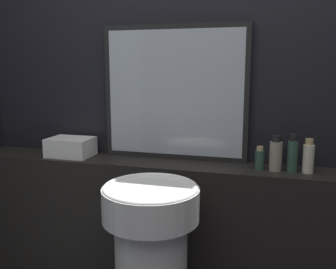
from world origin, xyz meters
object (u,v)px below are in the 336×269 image
object	(u,v)px
conditioner_bottle	(276,154)
mirror	(175,93)
shampoo_bottle	(260,159)
body_wash_bottle	(308,157)
towel_stack	(71,147)
lotion_bottle	(293,155)

from	to	relation	value
conditioner_bottle	mirror	bearing A→B (deg)	169.21
shampoo_bottle	body_wash_bottle	distance (m)	0.21
towel_stack	conditioner_bottle	size ratio (longest dim) A/B	1.39
body_wash_bottle	towel_stack	bearing A→B (deg)	180.00
lotion_bottle	body_wash_bottle	bearing A→B (deg)	0.00
towel_stack	lotion_bottle	distance (m)	1.09
mirror	body_wash_bottle	world-z (taller)	mirror
mirror	body_wash_bottle	xyz separation A→B (m)	(0.63, -0.09, -0.26)
towel_stack	shampoo_bottle	size ratio (longest dim) A/B	2.09
shampoo_bottle	body_wash_bottle	world-z (taller)	body_wash_bottle
mirror	conditioner_bottle	world-z (taller)	mirror
mirror	conditioner_bottle	xyz separation A→B (m)	(0.49, -0.09, -0.26)
conditioner_bottle	lotion_bottle	xyz separation A→B (m)	(0.07, 0.00, 0.00)
towel_stack	body_wash_bottle	xyz separation A→B (m)	(1.16, 0.00, 0.02)
shampoo_bottle	lotion_bottle	size ratio (longest dim) A/B	0.63
towel_stack	body_wash_bottle	bearing A→B (deg)	0.00
lotion_bottle	mirror	bearing A→B (deg)	170.54
lotion_bottle	body_wash_bottle	distance (m)	0.07
shampoo_bottle	conditioner_bottle	distance (m)	0.07
mirror	towel_stack	bearing A→B (deg)	-170.02
shampoo_bottle	lotion_bottle	distance (m)	0.14
conditioner_bottle	body_wash_bottle	distance (m)	0.14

